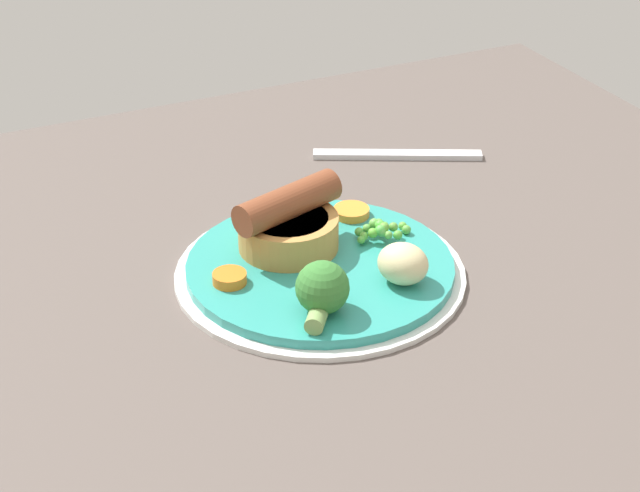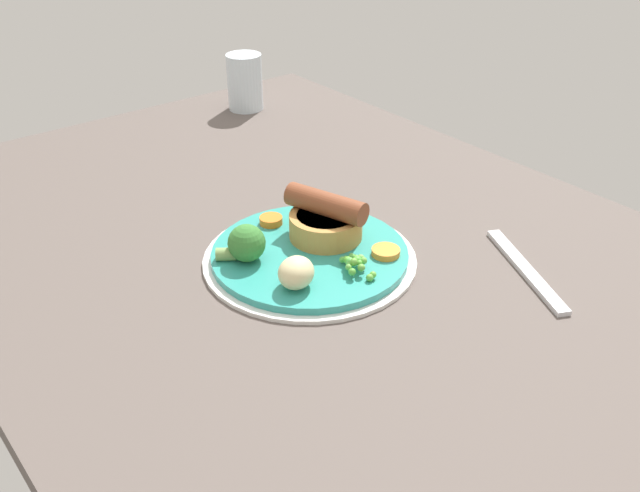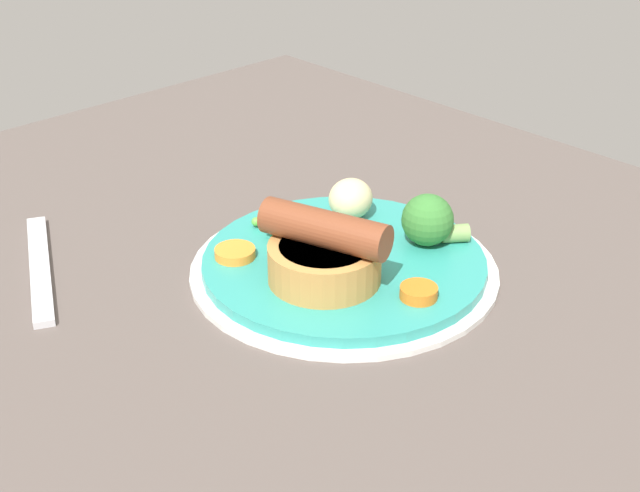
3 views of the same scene
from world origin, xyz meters
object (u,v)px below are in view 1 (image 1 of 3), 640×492
Objects in this scene: dinner_plate at (320,271)px; carrot_slice_1 at (351,212)px; potato_chunk_0 at (403,264)px; sausage_pudding at (288,224)px; fork at (397,155)px; pea_pile at (381,230)px; broccoli_floret_near at (322,289)px; carrot_slice_0 at (230,278)px.

carrot_slice_1 is (6.26, 6.44, 1.22)cm from dinner_plate.
dinner_plate is 9.06cm from carrot_slice_1.
sausage_pudding is at bearing 124.42° from potato_chunk_0.
fork is (12.65, 23.89, -2.86)cm from potato_chunk_0.
potato_chunk_0 is at bearing -91.90° from fork.
fork is (10.95, 16.89, -2.12)cm from pea_pile.
broccoli_floret_near reaches higher than pea_pile.
carrot_slice_1 is (14.55, 6.17, -0.08)cm from carrot_slice_0.
broccoli_floret_near is 9.05cm from carrot_slice_0.
potato_chunk_0 is 1.52× the size of carrot_slice_0.
sausage_pudding reaches higher than fork.
broccoli_floret_near reaches higher than fork.
carrot_slice_0 is (-8.29, 0.27, 1.30)cm from dinner_plate.
potato_chunk_0 reaches higher than dinner_plate.
fork is at bearing 57.04° from pea_pile.
broccoli_floret_near reaches higher than carrot_slice_1.
broccoli_floret_near reaches higher than carrot_slice_0.
sausage_pudding reaches higher than pea_pile.
sausage_pudding is 8.53cm from pea_pile.
pea_pile is 15.02cm from carrot_slice_0.
carrot_slice_1 is (7.68, 2.84, -1.96)cm from sausage_pudding.
carrot_slice_0 is (-13.27, 6.00, -1.29)cm from potato_chunk_0.
dinner_plate is 7.55× the size of carrot_slice_1.
sausage_pudding is 7.87cm from carrot_slice_0.
potato_chunk_0 is 0.25× the size of fork.
broccoli_floret_near is (-1.66, -10.54, -0.23)cm from sausage_pudding.
dinner_plate is at bearing -1.84° from carrot_slice_0.
potato_chunk_0 is at bearing -96.03° from carrot_slice_1.
pea_pile is 1.61× the size of carrot_slice_1.
sausage_pudding reaches higher than potato_chunk_0.
pea_pile is 12.80cm from broccoli_floret_near.
carrot_slice_1 is at bearing 94.64° from pea_pile.
potato_chunk_0 reaches higher than fork.
carrot_slice_0 is 0.16× the size of fork.
sausage_pudding is 2.43× the size of potato_chunk_0.
pea_pile reaches higher than carrot_slice_1.
pea_pile is 7.24cm from potato_chunk_0.
carrot_slice_0 is 15.81cm from carrot_slice_1.
carrot_slice_1 is (-0.42, 5.16, -0.63)cm from pea_pile.
pea_pile is at bearing 3.84° from carrot_slice_0.
carrot_slice_0 is at bearing 7.93° from sausage_pudding.
broccoli_floret_near is 1.92× the size of carrot_slice_0.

